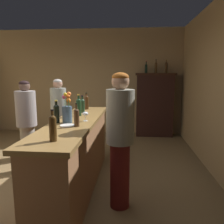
{
  "coord_description": "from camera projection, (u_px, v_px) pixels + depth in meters",
  "views": [
    {
      "loc": [
        1.33,
        -2.92,
        1.62
      ],
      "look_at": [
        1.08,
        -0.15,
        1.16
      ],
      "focal_mm": 35.74,
      "sensor_mm": 36.0,
      "label": 1
    }
  ],
  "objects": [
    {
      "name": "wine_bottle_merlot",
      "position": [
        53.0,
        127.0,
        2.09
      ],
      "size": [
        0.07,
        0.07,
        0.31
      ],
      "color": "#422D13",
      "rests_on": "bar_counter"
    },
    {
      "name": "patron_redhead",
      "position": [
        59.0,
        113.0,
        4.61
      ],
      "size": [
        0.32,
        0.32,
        1.54
      ],
      "rotation": [
        0.0,
        0.0,
        -1.12
      ],
      "color": "#486B4E",
      "rests_on": "ground"
    },
    {
      "name": "wine_bottle_rose",
      "position": [
        82.0,
        105.0,
        3.7
      ],
      "size": [
        0.08,
        0.08,
        0.28
      ],
      "color": "#1F3B24",
      "rests_on": "bar_counter"
    },
    {
      "name": "flower_arrangement",
      "position": [
        67.0,
        111.0,
        2.89
      ],
      "size": [
        0.13,
        0.14,
        0.4
      ],
      "color": "#3C556E",
      "rests_on": "bar_counter"
    },
    {
      "name": "wall_back",
      "position": [
        85.0,
        82.0,
        6.25
      ],
      "size": [
        5.42,
        0.12,
        2.84
      ],
      "primitive_type": "cube",
      "color": "tan",
      "rests_on": "ground"
    },
    {
      "name": "wine_glass_rear",
      "position": [
        85.0,
        114.0,
        3.02
      ],
      "size": [
        0.08,
        0.08,
        0.13
      ],
      "color": "white",
      "rests_on": "bar_counter"
    },
    {
      "name": "wine_glass_front",
      "position": [
        68.0,
        110.0,
        3.26
      ],
      "size": [
        0.08,
        0.08,
        0.15
      ],
      "color": "white",
      "rests_on": "bar_counter"
    },
    {
      "name": "display_bottle_left",
      "position": [
        146.0,
        68.0,
        5.75
      ],
      "size": [
        0.06,
        0.06,
        0.31
      ],
      "color": "black",
      "rests_on": "display_cabinet"
    },
    {
      "name": "patron_near_entrance",
      "position": [
        27.0,
        122.0,
        3.7
      ],
      "size": [
        0.33,
        0.33,
        1.53
      ],
      "rotation": [
        0.0,
        0.0,
        -0.16
      ],
      "color": "gray",
      "rests_on": "ground"
    },
    {
      "name": "wine_bottle_pinot",
      "position": [
        77.0,
        116.0,
        2.7
      ],
      "size": [
        0.07,
        0.07,
        0.29
      ],
      "color": "#4C3320",
      "rests_on": "bar_counter"
    },
    {
      "name": "floor",
      "position": [
        40.0,
        187.0,
        3.25
      ],
      "size": [
        8.4,
        8.4,
        0.0
      ],
      "primitive_type": "plane",
      "color": "brown",
      "rests_on": "ground"
    },
    {
      "name": "display_bottle_midleft",
      "position": [
        156.0,
        67.0,
        5.73
      ],
      "size": [
        0.07,
        0.07,
        0.35
      ],
      "color": "#492E15",
      "rests_on": "display_cabinet"
    },
    {
      "name": "display_cabinet",
      "position": [
        155.0,
        104.0,
        5.88
      ],
      "size": [
        1.03,
        0.39,
        1.67
      ],
      "color": "black",
      "rests_on": "ground"
    },
    {
      "name": "bar_counter",
      "position": [
        76.0,
        154.0,
        3.17
      ],
      "size": [
        0.58,
        2.56,
        1.0
      ],
      "color": "#956541",
      "rests_on": "ground"
    },
    {
      "name": "wine_bottle_malbec",
      "position": [
        86.0,
        102.0,
        4.04
      ],
      "size": [
        0.08,
        0.08,
        0.3
      ],
      "color": "#442914",
      "rests_on": "bar_counter"
    },
    {
      "name": "display_bottle_center",
      "position": [
        166.0,
        67.0,
        5.7
      ],
      "size": [
        0.07,
        0.07,
        0.35
      ],
      "color": "#4A2E14",
      "rests_on": "display_cabinet"
    },
    {
      "name": "wine_bottle_syrah",
      "position": [
        79.0,
        106.0,
        3.4
      ],
      "size": [
        0.08,
        0.08,
        0.33
      ],
      "color": "#1B3A21",
      "rests_on": "bar_counter"
    },
    {
      "name": "cheese_plate",
      "position": [
        67.0,
        125.0,
        2.74
      ],
      "size": [
        0.18,
        0.18,
        0.01
      ],
      "primitive_type": "cylinder",
      "color": "white",
      "rests_on": "bar_counter"
    },
    {
      "name": "wine_glass_mid",
      "position": [
        79.0,
        105.0,
        3.88
      ],
      "size": [
        0.07,
        0.07,
        0.15
      ],
      "color": "white",
      "rests_on": "bar_counter"
    },
    {
      "name": "wine_bottle_riesling",
      "position": [
        56.0,
        113.0,
        2.89
      ],
      "size": [
        0.08,
        0.08,
        0.3
      ],
      "color": "black",
      "rests_on": "bar_counter"
    },
    {
      "name": "bartender",
      "position": [
        120.0,
        135.0,
        2.65
      ],
      "size": [
        0.33,
        0.33,
        1.65
      ],
      "rotation": [
        0.0,
        0.0,
        2.93
      ],
      "color": "maroon",
      "rests_on": "ground"
    }
  ]
}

